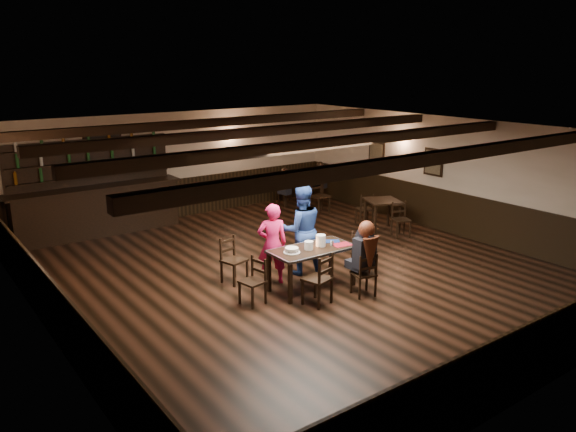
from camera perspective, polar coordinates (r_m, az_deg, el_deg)
ground at (r=10.86m, az=0.79°, el=-5.66°), size 10.00×10.00×0.00m
room_shell at (r=10.40m, az=0.74°, el=3.42°), size 9.02×10.02×2.71m
dining_table at (r=9.88m, az=2.46°, el=-3.74°), size 1.53×0.78×0.75m
chair_near_left at (r=9.26m, az=3.39°, el=-6.08°), size 0.50×0.49×0.89m
chair_near_right at (r=9.69m, az=7.90°, el=-5.61°), size 0.43×0.42×0.78m
chair_end_left at (r=9.37m, az=-3.34°, el=-6.19°), size 0.41×0.42×0.79m
chair_end_right at (r=10.60m, az=7.62°, el=-3.41°), size 0.52×0.53×0.87m
chair_far_pushed at (r=10.28m, az=-5.80°, el=-4.05°), size 0.48×0.46×0.84m
woman_pink at (r=10.09m, az=-1.61°, el=-2.84°), size 0.64×0.55×1.49m
man_blue at (r=10.54m, az=1.33°, el=-1.40°), size 1.01×0.91×1.71m
seated_person at (r=9.59m, az=7.88°, el=-3.20°), size 0.37×0.56×0.91m
cake at (r=9.60m, az=0.38°, el=-3.51°), size 0.29×0.29×0.09m
plate_stack_a at (r=9.76m, az=2.12°, el=-2.99°), size 0.16×0.16×0.15m
plate_stack_b at (r=9.94m, az=3.35°, el=-2.49°), size 0.17×0.17×0.20m
tea_light at (r=9.93m, az=2.27°, el=-2.97°), size 0.05×0.05×0.06m
salt_shaker at (r=10.00m, az=4.41°, el=-2.76°), size 0.03×0.03×0.08m
pepper_shaker at (r=9.99m, az=4.58°, el=-2.78°), size 0.03×0.03×0.09m
drink_glass at (r=10.10m, az=3.61°, el=-2.47°), size 0.07×0.07×0.11m
menu_red at (r=10.07m, az=5.48°, el=-2.89°), size 0.38×0.29×0.00m
menu_blue at (r=10.24m, az=4.45°, el=-2.56°), size 0.36×0.33×0.00m
bar_counter at (r=13.75m, az=-18.91°, el=1.20°), size 3.93×0.70×2.20m
back_table_a at (r=13.47m, az=9.58°, el=1.19°), size 0.97×0.97×0.75m
back_table_b at (r=15.37m, az=1.57°, el=3.20°), size 0.90×0.90×0.75m
bg_patron_left at (r=15.01m, az=-0.36°, el=3.57°), size 0.27×0.38×0.72m
bg_patron_right at (r=15.81m, az=3.27°, el=4.20°), size 0.30×0.40×0.75m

